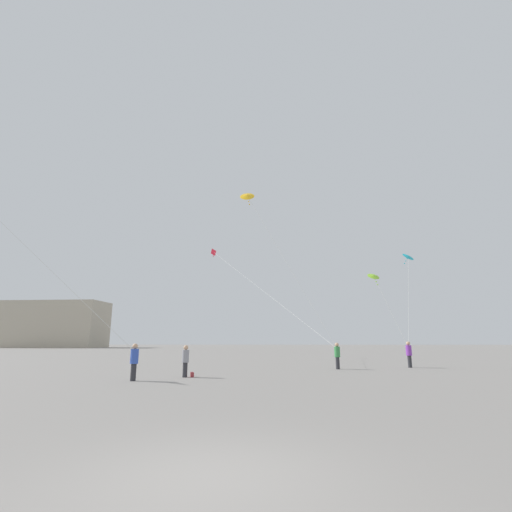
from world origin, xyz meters
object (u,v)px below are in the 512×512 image
at_px(person_in_purple, 409,353).
at_px(handbag_beside_flyer, 192,375).
at_px(building_left_hall, 50,324).
at_px(kite_crimson_delta, 218,255).
at_px(person_in_blue, 134,360).
at_px(kite_lime_diamond, 374,277).
at_px(person_in_green, 337,355).
at_px(kite_cyan_diamond, 408,257).
at_px(kite_amber_diamond, 248,197).
at_px(person_in_grey, 185,360).

relative_size(person_in_purple, handbag_beside_flyer, 5.42).
relative_size(person_in_purple, building_left_hall, 0.06).
bearing_deg(kite_crimson_delta, person_in_blue, -90.27).
bearing_deg(kite_crimson_delta, building_left_hall, 134.57).
xyz_separation_m(kite_lime_diamond, handbag_beside_flyer, (-11.78, -8.35, -6.37)).
distance_m(person_in_green, kite_cyan_diamond, 15.35).
bearing_deg(person_in_green, person_in_purple, 83.02).
height_order(kite_lime_diamond, kite_crimson_delta, kite_crimson_delta).
distance_m(kite_lime_diamond, kite_amber_diamond, 11.80).
relative_size(person_in_grey, person_in_green, 0.95).
xyz_separation_m(person_in_blue, kite_amber_diamond, (4.52, 10.95, 12.42)).
bearing_deg(person_in_grey, kite_lime_diamond, 68.13).
height_order(person_in_purple, handbag_beside_flyer, person_in_purple).
relative_size(person_in_blue, building_left_hall, 0.06).
xyz_separation_m(kite_lime_diamond, kite_cyan_diamond, (5.17, 6.57, 2.95)).
height_order(person_in_grey, person_in_green, person_in_green).
bearing_deg(kite_amber_diamond, kite_lime_diamond, -4.17).
relative_size(person_in_blue, kite_lime_diamond, 0.30).
relative_size(kite_amber_diamond, building_left_hall, 0.47).
height_order(person_in_purple, building_left_hall, building_left_hall).
relative_size(person_in_grey, kite_lime_diamond, 0.28).
bearing_deg(kite_crimson_delta, handbag_beside_flyer, -84.43).
bearing_deg(kite_lime_diamond, kite_amber_diamond, 175.83).
bearing_deg(person_in_purple, person_in_grey, 2.02).
bearing_deg(person_in_grey, person_in_blue, -104.42).
bearing_deg(kite_lime_diamond, kite_cyan_diamond, 51.82).
distance_m(kite_cyan_diamond, handbag_beside_flyer, 24.42).
relative_size(kite_crimson_delta, handbag_beside_flyer, 58.74).
xyz_separation_m(kite_amber_diamond, kite_cyan_diamond, (14.75, 5.87, -3.90)).
bearing_deg(handbag_beside_flyer, building_left_hall, 125.34).
relative_size(person_in_green, building_left_hall, 0.06).
bearing_deg(person_in_grey, building_left_hall, 158.39).
xyz_separation_m(person_in_grey, person_in_purple, (13.81, 7.29, 0.09)).
distance_m(person_in_purple, kite_crimson_delta, 24.48).
bearing_deg(kite_crimson_delta, person_in_green, -58.57).
distance_m(person_in_purple, kite_lime_diamond, 5.91).
bearing_deg(handbag_beside_flyer, kite_amber_diamond, 76.38).
height_order(person_in_purple, person_in_green, person_in_purple).
xyz_separation_m(person_in_blue, kite_cyan_diamond, (19.27, 16.82, 8.52)).
xyz_separation_m(person_in_grey, person_in_blue, (-1.98, -1.80, 0.05)).
height_order(person_in_purple, kite_cyan_diamond, kite_cyan_diamond).
xyz_separation_m(person_in_blue, person_in_green, (10.62, 7.44, -0.01)).
bearing_deg(kite_amber_diamond, person_in_purple, -9.32).
bearing_deg(person_in_blue, kite_lime_diamond, 10.64).
bearing_deg(kite_crimson_delta, kite_cyan_diamond, -22.17).
distance_m(person_in_blue, kite_crimson_delta, 26.83).
xyz_separation_m(person_in_purple, person_in_green, (-5.17, -1.66, -0.04)).
xyz_separation_m(kite_crimson_delta, building_left_hall, (-49.65, 50.40, -5.87)).
height_order(person_in_blue, kite_lime_diamond, kite_lime_diamond).
bearing_deg(kite_cyan_diamond, person_in_blue, -138.89).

